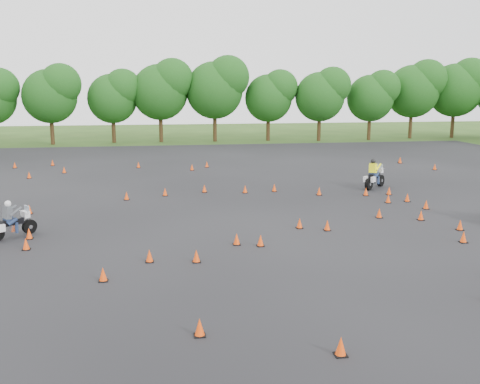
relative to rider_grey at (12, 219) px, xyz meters
The scene contains 6 objects.
ground 10.26m from the rider_grey, ahead, with size 140.00×140.00×0.00m, color #2D5119.
asphalt_pad 11.01m from the rider_grey, 23.23° to the left, with size 62.00×62.00×0.00m, color black.
treeline 36.48m from the rider_grey, 69.53° to the left, with size 87.13×32.02×10.20m.
traffic_cones 11.07m from the rider_grey, 15.70° to the left, with size 37.03×33.61×0.45m.
rider_grey is the anchor object (origin of this frame).
rider_yellow 21.28m from the rider_grey, 22.79° to the left, with size 2.42×0.74×1.87m, color #FEFE16, non-canonical shape.
Camera 1 is at (-3.96, -21.42, 6.29)m, focal length 40.00 mm.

